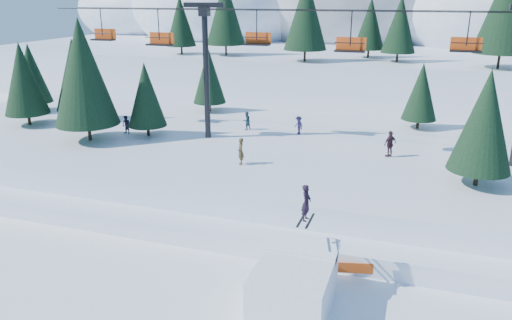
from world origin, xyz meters
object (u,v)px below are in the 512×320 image
(jump_kicker, at_px, (294,285))
(banner_far, at_px, (477,275))
(banner_near, at_px, (347,268))
(chairlift, at_px, (338,55))

(jump_kicker, bearing_deg, banner_far, 30.60)
(jump_kicker, xyz_separation_m, banner_far, (7.87, 4.65, -0.67))
(jump_kicker, xyz_separation_m, banner_near, (1.85, 3.31, -0.67))
(chairlift, distance_m, banner_near, 16.25)
(banner_near, height_order, banner_far, same)
(banner_near, bearing_deg, jump_kicker, -119.25)
(jump_kicker, bearing_deg, chairlift, 94.30)
(jump_kicker, height_order, banner_near, jump_kicker)
(jump_kicker, distance_m, chairlift, 18.54)
(chairlift, height_order, banner_near, chairlift)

